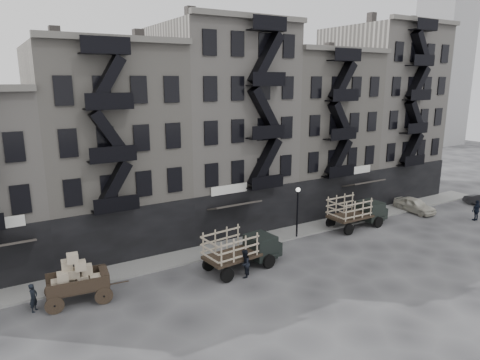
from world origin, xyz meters
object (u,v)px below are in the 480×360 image
pedestrian_west (33,298)px  policeman (477,210)px  wagon (75,274)px  car_east (415,205)px  pedestrian_mid (244,264)px  stake_truck_west (242,246)px  stake_truck_east (357,209)px

pedestrian_west → policeman: 36.79m
wagon → policeman: size_ratio=2.00×
car_east → pedestrian_west: 33.97m
wagon → pedestrian_mid: size_ratio=2.03×
pedestrian_west → pedestrian_mid: 12.56m
car_east → pedestrian_mid: pedestrian_mid is taller
stake_truck_west → stake_truck_east: (13.01, 2.02, 0.02)m
car_east → pedestrian_west: (-33.96, -0.99, 0.11)m
stake_truck_west → policeman: size_ratio=3.02×
stake_truck_east → policeman: (10.77, -4.38, -0.67)m
pedestrian_mid → policeman: bearing=132.7°
wagon → stake_truck_east: size_ratio=0.67×
wagon → stake_truck_east: bearing=8.9°
pedestrian_mid → pedestrian_west: bearing=-55.9°
stake_truck_east → wagon: bearing=-177.9°
stake_truck_west → pedestrian_west: bearing=168.6°
pedestrian_mid → policeman: 24.32m
pedestrian_west → car_east: bearing=-55.0°
stake_truck_east → pedestrian_west: 25.86m
wagon → car_east: bearing=8.7°
pedestrian_west → pedestrian_mid: (12.31, -2.46, 0.12)m
stake_truck_west → pedestrian_mid: stake_truck_west is taller
pedestrian_west → pedestrian_mid: bearing=-68.0°
stake_truck_west → pedestrian_west: stake_truck_west is taller
wagon → pedestrian_west: bearing=-177.8°
pedestrian_west → policeman: policeman is taller
wagon → pedestrian_mid: wagon is taller
wagon → stake_truck_west: size_ratio=0.66×
wagon → stake_truck_east: wagon is taller
stake_truck_east → policeman: size_ratio=2.98×
stake_truck_east → car_east: (8.12, 0.22, -0.92)m
car_east → stake_truck_west: bearing=-172.0°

